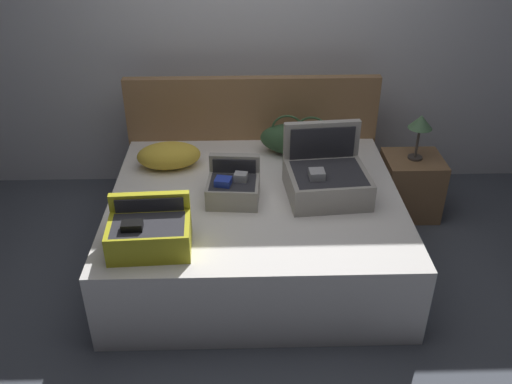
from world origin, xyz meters
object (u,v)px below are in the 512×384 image
at_px(hard_case_medium, 149,233).
at_px(hard_case_large, 326,178).
at_px(nightstand, 410,186).
at_px(hard_case_small, 233,187).
at_px(duffel_bag, 299,139).
at_px(pillow_near_headboard, 169,156).
at_px(bed, 255,228).
at_px(table_lamp, 421,124).

bearing_deg(hard_case_medium, hard_case_large, 24.78).
distance_m(hard_case_large, nightstand, 1.06).
relative_size(hard_case_small, duffel_bag, 0.57).
bearing_deg(hard_case_small, hard_case_medium, -127.59).
height_order(hard_case_large, pillow_near_headboard, hard_case_large).
relative_size(duffel_bag, nightstand, 1.28).
height_order(bed, hard_case_large, hard_case_large).
xyz_separation_m(hard_case_medium, pillow_near_headboard, (0.00, 0.98, -0.01)).
height_order(pillow_near_headboard, nightstand, pillow_near_headboard).
relative_size(duffel_bag, table_lamp, 1.76).
bearing_deg(duffel_bag, hard_case_small, -128.26).
relative_size(bed, hard_case_medium, 4.05).
distance_m(hard_case_large, duffel_bag, 0.59).
distance_m(pillow_near_headboard, nightstand, 1.91).
height_order(hard_case_large, duffel_bag, hard_case_large).
height_order(hard_case_large, table_lamp, hard_case_large).
distance_m(bed, pillow_near_headboard, 0.82).
relative_size(duffel_bag, pillow_near_headboard, 1.38).
distance_m(duffel_bag, nightstand, 1.00).
bearing_deg(hard_case_small, table_lamp, 29.03).
relative_size(nightstand, table_lamp, 1.37).
relative_size(bed, pillow_near_headboard, 4.23).
relative_size(hard_case_large, hard_case_small, 1.55).
bearing_deg(bed, hard_case_medium, -137.50).
bearing_deg(hard_case_medium, hard_case_small, 45.10).
bearing_deg(bed, pillow_near_headboard, 146.12).
height_order(duffel_bag, pillow_near_headboard, duffel_bag).
distance_m(bed, hard_case_small, 0.39).
bearing_deg(pillow_near_headboard, nightstand, 5.49).
xyz_separation_m(hard_case_medium, duffel_bag, (0.96, 1.15, 0.02)).
relative_size(hard_case_small, nightstand, 0.73).
distance_m(pillow_near_headboard, table_lamp, 1.87).
bearing_deg(nightstand, hard_case_medium, -148.16).
bearing_deg(hard_case_medium, bed, 39.71).
bearing_deg(duffel_bag, hard_case_large, -77.96).
xyz_separation_m(hard_case_large, duffel_bag, (-0.12, 0.58, 0.01)).
relative_size(bed, hard_case_small, 5.41).
bearing_deg(hard_case_large, pillow_near_headboard, 154.19).
xyz_separation_m(nightstand, table_lamp, (0.00, -0.00, 0.53)).
distance_m(hard_case_medium, pillow_near_headboard, 0.98).
relative_size(pillow_near_headboard, nightstand, 0.93).
distance_m(hard_case_small, pillow_near_headboard, 0.65).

